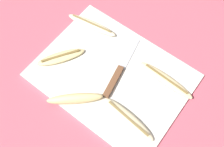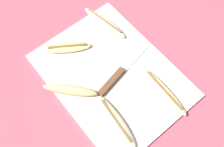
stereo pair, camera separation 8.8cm
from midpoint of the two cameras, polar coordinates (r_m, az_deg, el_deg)
The scene contains 8 objects.
ground_plane at distance 0.90m, azimuth -2.78°, elevation -0.90°, with size 4.00×4.00×0.00m, color #C65160.
cutting_board at distance 0.89m, azimuth -2.80°, elevation -0.74°, with size 0.50×0.38×0.01m.
knife at distance 0.88m, azimuth -1.93°, elevation -0.93°, with size 0.07×0.25×0.02m.
banana_spotted_left at distance 0.93m, azimuth -13.71°, elevation 3.23°, with size 0.13×0.16×0.02m.
banana_cream_curved at distance 0.82m, azimuth 0.43°, elevation -10.25°, with size 0.20×0.06×0.02m.
banana_ripe_center at distance 0.88m, azimuth 8.89°, elevation -1.70°, with size 0.21×0.05×0.02m.
banana_pale_long at distance 0.98m, azimuth -7.02°, elevation 10.19°, with size 0.20×0.07×0.02m.
banana_golden_short at distance 0.85m, azimuth -11.02°, elevation -5.71°, with size 0.16×0.15×0.04m.
Camera 1 is at (0.23, -0.30, 0.82)m, focal length 42.00 mm.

